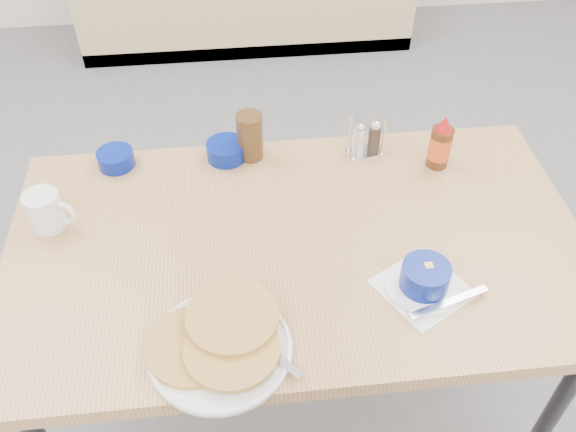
{
  "coord_description": "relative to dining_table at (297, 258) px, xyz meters",
  "views": [
    {
      "loc": [
        -0.13,
        -0.75,
        1.83
      ],
      "look_at": [
        -0.02,
        0.28,
        0.82
      ],
      "focal_mm": 38.0,
      "sensor_mm": 36.0,
      "label": 1
    }
  ],
  "objects": [
    {
      "name": "dining_table",
      "position": [
        0.0,
        0.0,
        0.0
      ],
      "size": [
        1.4,
        0.8,
        0.76
      ],
      "color": "tan",
      "rests_on": "ground"
    },
    {
      "name": "pancake_plate",
      "position": [
        -0.19,
        -0.28,
        0.08
      ],
      "size": [
        0.31,
        0.3,
        0.05
      ],
      "rotation": [
        0.0,
        0.0,
        0.4
      ],
      "color": "white",
      "rests_on": "dining_table"
    },
    {
      "name": "coffee_mug",
      "position": [
        -0.6,
        0.12,
        0.11
      ],
      "size": [
        0.12,
        0.09,
        0.1
      ],
      "rotation": [
        0.0,
        0.0,
        -0.31
      ],
      "color": "white",
      "rests_on": "dining_table"
    },
    {
      "name": "grits_setting",
      "position": [
        0.26,
        -0.18,
        0.09
      ],
      "size": [
        0.26,
        0.24,
        0.07
      ],
      "rotation": [
        0.0,
        0.0,
        0.51
      ],
      "color": "white",
      "rests_on": "dining_table"
    },
    {
      "name": "creamer_bowl",
      "position": [
        -0.46,
        0.34,
        0.08
      ],
      "size": [
        0.1,
        0.1,
        0.04
      ],
      "rotation": [
        0.0,
        0.0,
        -0.28
      ],
      "color": "navy",
      "rests_on": "dining_table"
    },
    {
      "name": "butter_bowl",
      "position": [
        -0.16,
        0.34,
        0.09
      ],
      "size": [
        0.11,
        0.11,
        0.05
      ],
      "rotation": [
        0.0,
        0.0,
        0.43
      ],
      "color": "navy",
      "rests_on": "dining_table"
    },
    {
      "name": "amber_tumbler",
      "position": [
        -0.09,
        0.34,
        0.13
      ],
      "size": [
        0.09,
        0.09,
        0.14
      ],
      "primitive_type": "cylinder",
      "rotation": [
        0.0,
        0.0,
        0.24
      ],
      "color": "#402A14",
      "rests_on": "dining_table"
    },
    {
      "name": "condiment_caddy",
      "position": [
        0.23,
        0.32,
        0.1
      ],
      "size": [
        0.11,
        0.07,
        0.12
      ],
      "rotation": [
        0.0,
        0.0,
        0.16
      ],
      "color": "silver",
      "rests_on": "dining_table"
    },
    {
      "name": "syrup_bottle",
      "position": [
        0.41,
        0.25,
        0.13
      ],
      "size": [
        0.06,
        0.06,
        0.16
      ],
      "rotation": [
        0.0,
        0.0,
        -0.23
      ],
      "color": "#47230F",
      "rests_on": "dining_table"
    }
  ]
}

